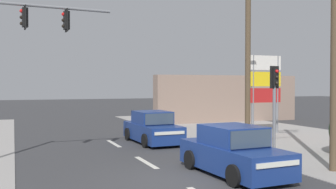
{
  "coord_description": "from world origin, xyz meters",
  "views": [
    {
      "loc": [
        -4.52,
        -10.67,
        2.84
      ],
      "look_at": [
        1.26,
        4.0,
        2.47
      ],
      "focal_mm": 42.0,
      "sensor_mm": 36.0,
      "label": 1
    }
  ],
  "objects_px": {
    "shopping_plaza_sign": "(265,83)",
    "sedan_oncoming_mid": "(233,153)",
    "utility_pole_midground_right": "(248,50)",
    "traffic_signal_mast": "(1,48)",
    "pedestal_signal_right_kerb": "(274,97)",
    "sedan_crossing_left": "(152,129)"
  },
  "relations": [
    {
      "from": "traffic_signal_mast",
      "to": "utility_pole_midground_right",
      "type": "bearing_deg",
      "value": 6.04
    },
    {
      "from": "sedan_crossing_left",
      "to": "traffic_signal_mast",
      "type": "bearing_deg",
      "value": -153.18
    },
    {
      "from": "utility_pole_midground_right",
      "to": "sedan_oncoming_mid",
      "type": "height_order",
      "value": "utility_pole_midground_right"
    },
    {
      "from": "pedestal_signal_right_kerb",
      "to": "sedan_oncoming_mid",
      "type": "distance_m",
      "value": 3.42
    },
    {
      "from": "utility_pole_midground_right",
      "to": "sedan_oncoming_mid",
      "type": "relative_size",
      "value": 1.98
    },
    {
      "from": "utility_pole_midground_right",
      "to": "traffic_signal_mast",
      "type": "xyz_separation_m",
      "value": [
        -10.75,
        -1.14,
        -0.37
      ]
    },
    {
      "from": "shopping_plaza_sign",
      "to": "sedan_oncoming_mid",
      "type": "distance_m",
      "value": 11.38
    },
    {
      "from": "pedestal_signal_right_kerb",
      "to": "shopping_plaza_sign",
      "type": "relative_size",
      "value": 0.77
    },
    {
      "from": "pedestal_signal_right_kerb",
      "to": "sedan_oncoming_mid",
      "type": "relative_size",
      "value": 0.82
    },
    {
      "from": "shopping_plaza_sign",
      "to": "sedan_crossing_left",
      "type": "distance_m",
      "value": 7.76
    },
    {
      "from": "pedestal_signal_right_kerb",
      "to": "shopping_plaza_sign",
      "type": "height_order",
      "value": "shopping_plaza_sign"
    },
    {
      "from": "utility_pole_midground_right",
      "to": "pedestal_signal_right_kerb",
      "type": "distance_m",
      "value": 4.51
    },
    {
      "from": "sedan_oncoming_mid",
      "to": "pedestal_signal_right_kerb",
      "type": "bearing_deg",
      "value": 28.24
    },
    {
      "from": "shopping_plaza_sign",
      "to": "sedan_oncoming_mid",
      "type": "xyz_separation_m",
      "value": [
        -7.23,
        -8.49,
        -2.28
      ]
    },
    {
      "from": "sedan_crossing_left",
      "to": "sedan_oncoming_mid",
      "type": "relative_size",
      "value": 0.99
    },
    {
      "from": "traffic_signal_mast",
      "to": "sedan_crossing_left",
      "type": "bearing_deg",
      "value": 26.82
    },
    {
      "from": "traffic_signal_mast",
      "to": "pedestal_signal_right_kerb",
      "type": "distance_m",
      "value": 9.98
    },
    {
      "from": "traffic_signal_mast",
      "to": "sedan_crossing_left",
      "type": "height_order",
      "value": "traffic_signal_mast"
    },
    {
      "from": "sedan_oncoming_mid",
      "to": "shopping_plaza_sign",
      "type": "bearing_deg",
      "value": 49.6
    },
    {
      "from": "pedestal_signal_right_kerb",
      "to": "sedan_oncoming_mid",
      "type": "height_order",
      "value": "pedestal_signal_right_kerb"
    },
    {
      "from": "pedestal_signal_right_kerb",
      "to": "sedan_oncoming_mid",
      "type": "xyz_separation_m",
      "value": [
        -2.61,
        -1.4,
        -1.71
      ]
    },
    {
      "from": "shopping_plaza_sign",
      "to": "utility_pole_midground_right",
      "type": "bearing_deg",
      "value": -135.24
    }
  ]
}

